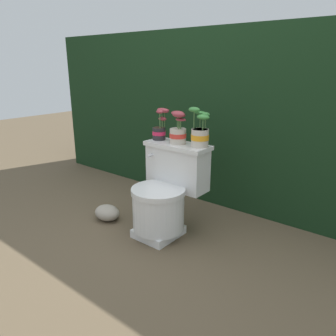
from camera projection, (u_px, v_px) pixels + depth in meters
The scene contains 7 objects.
ground_plane at pixel (163, 234), 2.38m from camera, with size 12.00×12.00×0.00m, color brown.
hedge_backdrop at pixel (235, 117), 2.91m from camera, with size 3.95×0.65×1.46m.
toilet at pixel (166, 193), 2.33m from camera, with size 0.48×0.51×0.64m.
potted_plant_left at pixel (160, 128), 2.42m from camera, with size 0.12×0.11×0.23m.
potted_plant_midleft at pixel (178, 130), 2.29m from camera, with size 0.13×0.12×0.23m.
potted_plant_middle at pixel (200, 133), 2.20m from camera, with size 0.16×0.12×0.27m.
garden_stone at pixel (107, 213), 2.58m from camera, with size 0.21×0.17×0.12m.
Camera 1 is at (1.36, -1.63, 1.18)m, focal length 35.00 mm.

